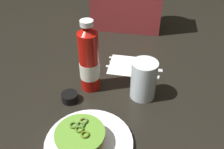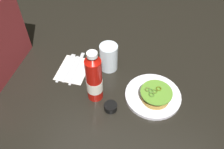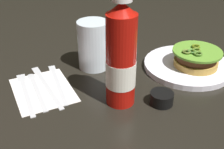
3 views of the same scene
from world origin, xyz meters
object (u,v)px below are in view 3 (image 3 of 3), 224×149
Objects in this scene: burger_sandwich at (196,58)px; water_glass at (93,45)px; dinner_plate at (187,66)px; butter_knife at (57,80)px; condiment_cup at (162,98)px; spoon_utensil at (35,84)px; napkin at (43,90)px; fork_utensil at (25,89)px; ketchup_bottle at (121,59)px; steak_knife at (45,82)px.

water_glass is at bearing 58.12° from burger_sandwich.
butter_knife is (0.10, 0.35, -0.00)m from dinner_plate.
condiment_cup is 0.32m from spoon_utensil.
napkin is 0.04m from fork_utensil.
napkin is at bearing 79.19° from dinner_plate.
ketchup_bottle is at bearing -130.69° from napkin.
spoon_utensil is (0.10, 0.41, -0.00)m from dinner_plate.
water_glass reaches higher than steak_knife.
steak_knife is at bearing 46.37° from condiment_cup.
napkin is at bearing -157.19° from spoon_utensil.
condiment_cup is at bearing 116.17° from burger_sandwich.
butter_knife is at bearing 42.22° from condiment_cup.
napkin is 0.05m from butter_knife.
ketchup_bottle reaches higher than burger_sandwich.
water_glass reaches higher than dinner_plate.
butter_knife is (0.21, 0.19, -0.01)m from condiment_cup.
water_glass is 0.77× the size of napkin.
ketchup_bottle is 0.23m from steak_knife.
ketchup_bottle is at bearing -128.15° from fork_utensil.
steak_knife is (0.16, 0.14, -0.11)m from ketchup_bottle.
water_glass reaches higher than napkin.
fork_utensil is at bearing 108.23° from spoon_utensil.
water_glass is 2.46× the size of condiment_cup.
butter_knife is 1.09× the size of spoon_utensil.
dinner_plate is 0.95× the size of ketchup_bottle.
spoon_utensil reaches higher than napkin.
napkin is 0.87× the size of fork_utensil.
dinner_plate is 1.20× the size of butter_knife.
burger_sandwich reaches higher than spoon_utensil.
water_glass is 0.19m from napkin.
napkin is at bearing 76.85° from burger_sandwich.
ketchup_bottle reaches higher than dinner_plate.
napkin is at bearing -116.78° from fork_utensil.
dinner_plate reaches higher than napkin.
ketchup_bottle reaches higher than spoon_utensil.
steak_knife is 0.05m from fork_utensil.
dinner_plate is 0.42m from spoon_utensil.
water_glass is at bearing -79.57° from steak_knife.
steak_knife and spoon_utensil have the same top height.
burger_sandwich is 0.42m from napkin.
spoon_utensil is (0.12, 0.42, -0.03)m from burger_sandwich.
condiment_cup reaches higher than spoon_utensil.
butter_knife is (0.15, 0.11, -0.11)m from ketchup_bottle.
steak_knife is at bearing 74.98° from dinner_plate.
condiment_cup is at bearing -128.04° from napkin.
dinner_plate is 0.20m from condiment_cup.
steak_knife is at bearing -82.46° from fork_utensil.
dinner_plate reaches higher than steak_knife.
burger_sandwich is at bearing -152.38° from dinner_plate.
butter_knife is 1.01× the size of fork_utensil.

